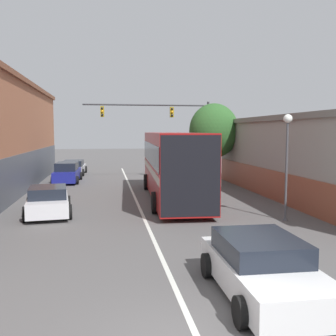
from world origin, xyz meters
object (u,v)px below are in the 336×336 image
object	(u,v)px
hatchback_foreground	(262,268)
parked_car_left_near	(48,201)
parked_car_left_mid	(67,173)
street_lamp	(287,153)
bus	(173,162)
parked_car_left_far	(74,168)
traffic_signal_gantry	(170,122)
street_tree_near	(214,131)

from	to	relation	value
hatchback_foreground	parked_car_left_near	size ratio (longest dim) A/B	1.07
parked_car_left_mid	street_lamp	distance (m)	17.86
bus	parked_car_left_mid	xyz separation A→B (m)	(-6.52, 8.39, -1.36)
street_lamp	bus	bearing A→B (deg)	122.16
parked_car_left_mid	parked_car_left_near	bearing A→B (deg)	-177.06
bus	street_lamp	distance (m)	7.17
parked_car_left_far	street_lamp	distance (m)	22.31
parked_car_left_mid	parked_car_left_far	world-z (taller)	parked_car_left_mid
hatchback_foreground	traffic_signal_gantry	distance (m)	22.17
parked_car_left_mid	traffic_signal_gantry	world-z (taller)	traffic_signal_gantry
traffic_signal_gantry	parked_car_left_near	bearing A→B (deg)	-122.03
hatchback_foreground	traffic_signal_gantry	size ratio (longest dim) A/B	0.44
parked_car_left_far	street_tree_near	world-z (taller)	street_tree_near
hatchback_foreground	traffic_signal_gantry	world-z (taller)	traffic_signal_gantry
hatchback_foreground	parked_car_left_near	distance (m)	11.52
parked_car_left_near	parked_car_left_far	bearing A→B (deg)	-5.89
street_lamp	street_tree_near	world-z (taller)	street_tree_near
bus	parked_car_left_far	xyz separation A→B (m)	(-6.46, 13.65, -1.46)
parked_car_left_near	street_tree_near	distance (m)	14.70
bus	parked_car_left_mid	size ratio (longest dim) A/B	2.68
bus	parked_car_left_near	world-z (taller)	bus
street_tree_near	traffic_signal_gantry	bearing A→B (deg)	143.54
hatchback_foreground	parked_car_left_far	distance (m)	27.47
hatchback_foreground	parked_car_left_mid	size ratio (longest dim) A/B	0.95
parked_car_left_mid	bus	bearing A→B (deg)	-140.44
bus	hatchback_foreground	bearing A→B (deg)	-177.89
traffic_signal_gantry	street_tree_near	distance (m)	3.69
traffic_signal_gantry	hatchback_foreground	bearing A→B (deg)	-93.70
hatchback_foreground	parked_car_left_near	bearing A→B (deg)	32.52
parked_car_left_far	parked_car_left_near	bearing A→B (deg)	-177.24
parked_car_left_mid	street_lamp	world-z (taller)	street_lamp
parked_car_left_near	traffic_signal_gantry	size ratio (longest dim) A/B	0.42
parked_car_left_far	hatchback_foreground	bearing A→B (deg)	-164.64
parked_car_left_near	traffic_signal_gantry	world-z (taller)	traffic_signal_gantry
parked_car_left_near	parked_car_left_mid	world-z (taller)	parked_car_left_mid
bus	traffic_signal_gantry	distance (m)	9.12
street_tree_near	parked_car_left_far	bearing A→B (deg)	146.24
parked_car_left_mid	street_tree_near	xyz separation A→B (m)	(10.69, -1.84, 3.10)
street_tree_near	parked_car_left_near	bearing A→B (deg)	-136.62
parked_car_left_near	street_tree_near	bearing A→B (deg)	-53.17
hatchback_foreground	street_lamp	size ratio (longest dim) A/B	0.96
street_lamp	parked_car_left_mid	bearing A→B (deg)	125.57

